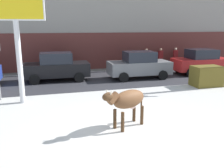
# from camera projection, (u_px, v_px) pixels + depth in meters

# --- Properties ---
(ground_plane) EXTENTS (120.00, 120.00, 0.00)m
(ground_plane) POSITION_uv_depth(u_px,v_px,m) (127.00, 128.00, 8.48)
(ground_plane) COLOR silver
(road_strip) EXTENTS (60.00, 5.60, 0.01)m
(road_strip) POSITION_uv_depth(u_px,v_px,m) (88.00, 80.00, 15.96)
(road_strip) COLOR #333338
(road_strip) RESTS_ON ground
(cow_brown) EXTENTS (1.88, 1.21, 1.54)m
(cow_brown) POSITION_uv_depth(u_px,v_px,m) (128.00, 100.00, 8.40)
(cow_brown) COLOR brown
(cow_brown) RESTS_ON ground
(billboard) EXTENTS (2.53, 0.51, 5.56)m
(billboard) POSITION_uv_depth(u_px,v_px,m) (14.00, 7.00, 10.32)
(billboard) COLOR silver
(billboard) RESTS_ON ground
(car_black_sedan) EXTENTS (4.24, 2.05, 1.84)m
(car_black_sedan) POSITION_uv_depth(u_px,v_px,m) (56.00, 67.00, 15.71)
(car_black_sedan) COLOR black
(car_black_sedan) RESTS_ON ground
(car_grey_sedan) EXTENTS (4.24, 2.05, 1.84)m
(car_grey_sedan) POSITION_uv_depth(u_px,v_px,m) (139.00, 65.00, 16.42)
(car_grey_sedan) COLOR slate
(car_grey_sedan) RESTS_ON ground
(car_red_sedan) EXTENTS (4.24, 2.05, 1.84)m
(car_red_sedan) POSITION_uv_depth(u_px,v_px,m) (201.00, 62.00, 18.00)
(car_red_sedan) COLOR red
(car_red_sedan) RESTS_ON ground
(pedestrian_near_billboard) EXTENTS (0.36, 0.24, 1.73)m
(pedestrian_near_billboard) POSITION_uv_depth(u_px,v_px,m) (160.00, 59.00, 19.98)
(pedestrian_near_billboard) COLOR #282833
(pedestrian_near_billboard) RESTS_ON ground
(pedestrian_by_cars) EXTENTS (0.36, 0.24, 1.73)m
(pedestrian_by_cars) POSITION_uv_depth(u_px,v_px,m) (175.00, 58.00, 20.33)
(pedestrian_by_cars) COLOR #282833
(pedestrian_by_cars) RESTS_ON ground
(pedestrian_far_left) EXTENTS (0.36, 0.24, 1.73)m
(pedestrian_far_left) POSITION_uv_depth(u_px,v_px,m) (146.00, 59.00, 19.64)
(pedestrian_far_left) COLOR #282833
(pedestrian_far_left) RESTS_ON ground
(dumpster) EXTENTS (1.72, 1.14, 1.20)m
(dumpster) POSITION_uv_depth(u_px,v_px,m) (207.00, 76.00, 14.37)
(dumpster) COLOR brown
(dumpster) RESTS_ON ground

